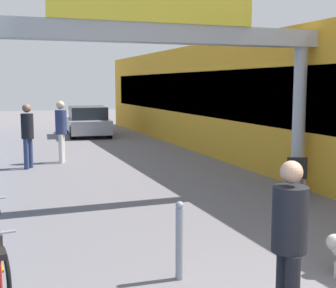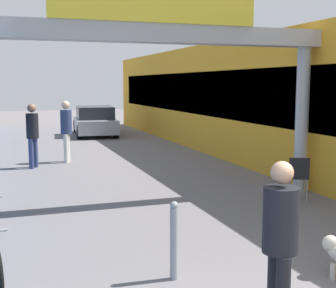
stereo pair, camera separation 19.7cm
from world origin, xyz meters
name	(u,v)px [view 2 (the right image)]	position (x,y,z in m)	size (l,w,h in m)	color
storefront_right	(259,100)	(5.09, 11.00, 1.84)	(3.00, 26.00, 3.69)	gold
arcade_sign_gateway	(154,54)	(0.00, 6.07, 2.92)	(7.40, 0.47, 4.12)	#B2B2B2
pedestrian_companion	(280,235)	(-0.25, 1.18, 0.94)	(0.41, 0.41, 1.65)	black
pedestrian_carrying_crate	(32,131)	(-2.07, 11.00, 1.04)	(0.47, 0.47, 1.81)	navy
pedestrian_elderly_walking	(66,127)	(-1.06, 11.69, 1.07)	(0.43, 0.43, 1.85)	silver
bollard_post_metal	(174,240)	(-0.82, 2.59, 0.49)	(0.10, 0.10, 0.97)	gray
cafe_chair_black_nearer	(298,174)	(2.86, 5.45, 0.54)	(0.53, 0.53, 0.89)	gray
parked_car_silver	(95,121)	(1.04, 18.87, 0.64)	(2.06, 4.13, 1.33)	#99999E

